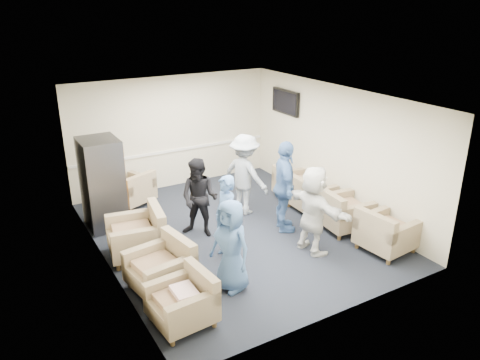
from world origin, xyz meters
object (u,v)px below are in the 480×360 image
armchair_left_mid (163,269)px  person_back_left (200,198)px  person_mid_right (285,187)px  armchair_right_near (384,234)px  person_front_left (231,246)px  armchair_left_near (185,302)px  person_front_right (313,210)px  armchair_right_midnear (342,213)px  armchair_left_far (140,236)px  person_mid_left (226,218)px  armchair_corner (133,191)px  armchair_right_far (293,186)px  person_back_right (245,175)px  vending_machine (103,183)px  armchair_right_midfar (309,195)px

armchair_left_mid → person_back_left: bearing=127.6°
person_mid_right → armchair_right_near: bearing=-122.6°
person_front_left → armchair_left_near: bearing=-85.1°
person_front_right → person_front_left: bearing=95.8°
armchair_right_midnear → person_mid_right: 1.29m
armchair_right_near → person_mid_right: person_mid_right is taller
armchair_left_far → person_front_right: (2.76, -1.43, 0.44)m
person_mid_left → person_mid_right: person_mid_right is taller
armchair_left_mid → armchair_corner: 3.50m
armchair_right_far → person_front_right: size_ratio=0.56×
person_mid_left → person_back_right: (1.25, 1.45, 0.10)m
armchair_right_far → person_mid_left: 3.02m
vending_machine → person_back_right: (2.76, -0.88, -0.05)m
armchair_left_far → armchair_right_midnear: size_ratio=1.11×
armchair_left_far → armchair_right_near: 4.42m
vending_machine → armchair_right_far: bearing=-11.5°
armchair_corner → person_mid_left: 3.18m
armchair_left_far → person_mid_right: (2.80, -0.48, 0.54)m
armchair_right_near → armchair_right_midnear: 1.07m
armchair_left_near → person_back_right: bearing=131.6°
armchair_right_near → person_back_left: person_back_left is taller
person_back_right → person_front_right: bearing=164.2°
armchair_right_midnear → person_front_right: size_ratio=0.59×
armchair_left_near → armchair_left_mid: bearing=172.1°
person_mid_left → armchair_right_midnear: bearing=86.3°
armchair_right_far → person_back_right: size_ratio=0.53×
armchair_right_far → person_back_left: size_ratio=0.59×
person_mid_left → person_mid_right: bearing=104.4°
armchair_right_near → person_front_right: 1.39m
armchair_left_near → person_back_left: person_back_left is taller
armchair_right_midfar → person_mid_right: 1.30m
armchair_right_far → person_mid_right: size_ratio=0.50×
armchair_left_far → armchair_right_midnear: bearing=83.8°
vending_machine → person_front_left: 3.42m
armchair_left_near → armchair_left_far: bearing=173.1°
armchair_right_near → armchair_corner: (-3.28, 4.35, -0.02)m
person_mid_left → person_front_right: (1.46, -0.60, 0.05)m
armchair_corner → vending_machine: vending_machine is taller
armchair_right_near → armchair_right_far: 2.79m
armchair_left_near → armchair_corner: size_ratio=0.81×
armchair_right_midnear → armchair_corner: size_ratio=0.90×
armchair_corner → armchair_left_far: bearing=51.5°
armchair_right_midnear → armchair_right_far: bearing=3.5°
armchair_left_far → armchair_right_far: bearing=109.1°
vending_machine → person_front_left: (1.11, -3.23, -0.16)m
armchair_right_midnear → armchair_right_midfar: (0.02, 1.08, -0.02)m
armchair_right_midfar → armchair_right_far: armchair_right_midfar is taller
armchair_left_far → armchair_right_near: armchair_left_far is taller
person_mid_left → person_back_right: size_ratio=0.88×
armchair_left_mid → person_front_right: size_ratio=0.61×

